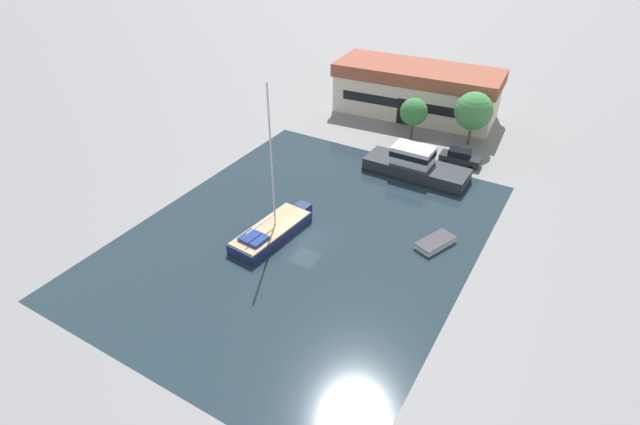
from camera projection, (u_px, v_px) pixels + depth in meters
ground_plane at (305, 236)px, 45.60m from camera, size 440.00×440.00×0.00m
water_canal at (305, 236)px, 45.59m from camera, size 29.19×37.00×0.01m
warehouse_building at (416, 90)px, 67.59m from camera, size 22.45×9.98×6.63m
quay_tree_near_building at (474, 111)px, 58.90m from camera, size 4.49×4.49×6.64m
quay_tree_by_water at (414, 112)px, 60.81m from camera, size 3.37×3.37×5.26m
parked_car at (460, 157)px, 56.65m from camera, size 4.68×2.10×1.78m
sailboat_moored at (272, 230)px, 45.24m from camera, size 3.75×9.72×14.32m
motor_cruiser at (415, 165)px, 54.41m from camera, size 11.43×3.98×3.29m
small_dinghy at (435, 243)px, 44.31m from camera, size 3.07×4.18×0.56m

